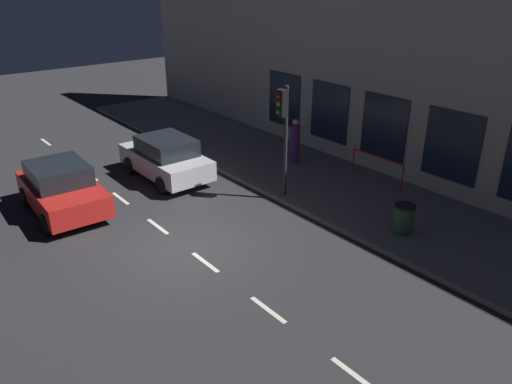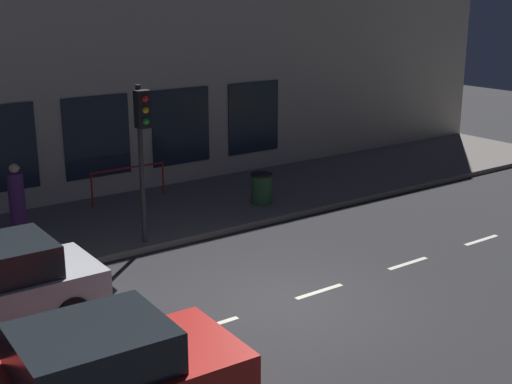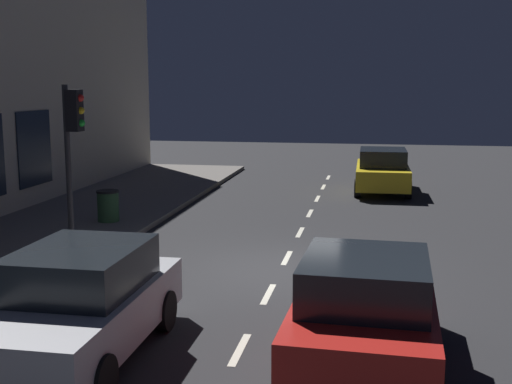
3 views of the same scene
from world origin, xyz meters
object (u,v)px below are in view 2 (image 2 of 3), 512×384
at_px(traffic_light, 142,132).
at_px(pedestrian_0, 17,201).
at_px(parked_car_2, 103,379).
at_px(trash_bin, 262,188).

relative_size(traffic_light, pedestrian_0, 2.16).
xyz_separation_m(parked_car_2, pedestrian_0, (8.58, -1.55, 0.15)).
bearing_deg(pedestrian_0, traffic_light, 31.64).
xyz_separation_m(pedestrian_0, trash_bin, (-1.53, -6.26, -0.36)).
distance_m(traffic_light, parked_car_2, 7.34).
relative_size(pedestrian_0, trash_bin, 2.01).
height_order(traffic_light, parked_car_2, traffic_light).
bearing_deg(pedestrian_0, parked_car_2, -18.54).
bearing_deg(parked_car_2, trash_bin, 134.19).
xyz_separation_m(traffic_light, trash_bin, (1.06, -4.09, -2.23)).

